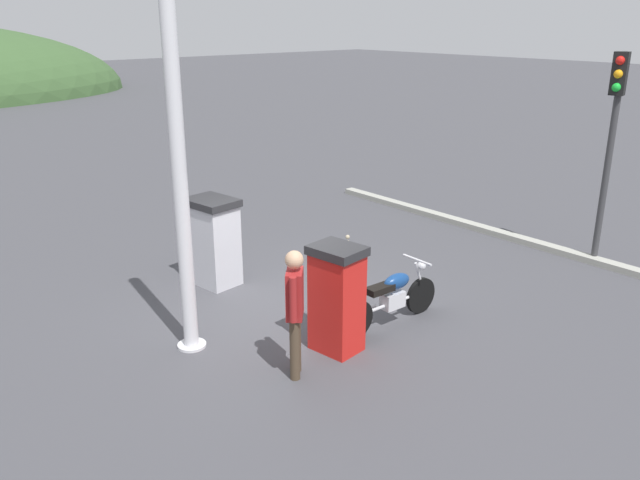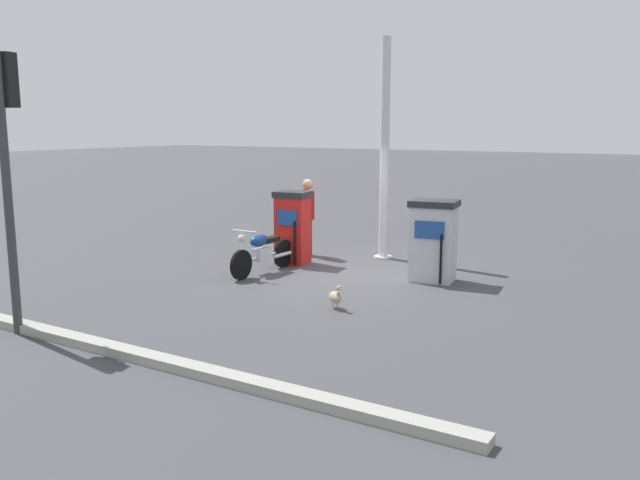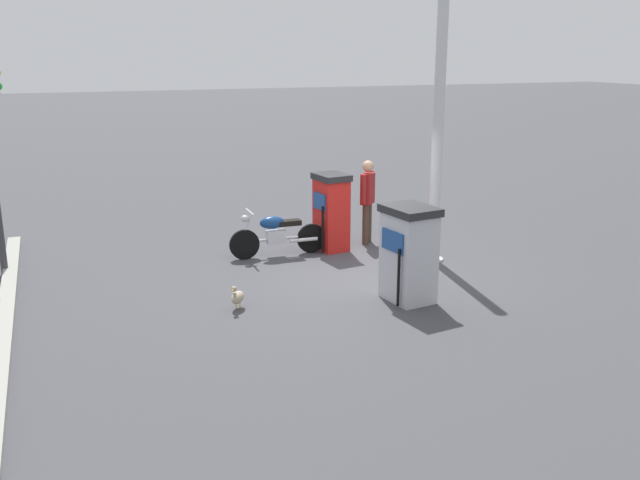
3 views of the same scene
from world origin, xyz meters
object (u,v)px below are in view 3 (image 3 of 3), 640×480
(fuel_pump_far, at_px, (409,253))
(attendant_person, at_px, (367,196))
(wandering_duck, at_px, (238,297))
(canopy_support_pole, at_px, (438,140))
(fuel_pump_near, at_px, (331,212))
(motorcycle_near_pump, at_px, (277,234))

(fuel_pump_far, distance_m, attendant_person, 3.38)
(fuel_pump_far, bearing_deg, wandering_duck, -13.03)
(wandering_duck, relative_size, canopy_support_pole, 0.09)
(fuel_pump_far, relative_size, attendant_person, 0.89)
(fuel_pump_near, distance_m, attendant_person, 0.90)
(wandering_duck, xyz_separation_m, canopy_support_pole, (-4.08, -1.13, 2.06))
(motorcycle_near_pump, xyz_separation_m, wandering_duck, (1.46, 2.47, -0.25))
(fuel_pump_near, height_order, attendant_person, attendant_person)
(fuel_pump_near, xyz_separation_m, canopy_support_pole, (-1.49, 1.38, 1.49))
(fuel_pump_far, height_order, attendant_person, attendant_person)
(motorcycle_near_pump, height_order, canopy_support_pole, canopy_support_pole)
(motorcycle_near_pump, height_order, attendant_person, attendant_person)
(motorcycle_near_pump, bearing_deg, attendant_person, -174.47)
(attendant_person, relative_size, wandering_duck, 4.14)
(fuel_pump_far, height_order, wandering_duck, fuel_pump_far)
(attendant_person, bearing_deg, motorcycle_near_pump, 5.53)
(fuel_pump_far, relative_size, canopy_support_pole, 0.32)
(fuel_pump_far, bearing_deg, canopy_support_pole, -130.72)
(motorcycle_near_pump, relative_size, attendant_person, 1.12)
(motorcycle_near_pump, distance_m, wandering_duck, 2.88)
(fuel_pump_far, height_order, motorcycle_near_pump, fuel_pump_far)
(fuel_pump_far, bearing_deg, fuel_pump_near, -90.00)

